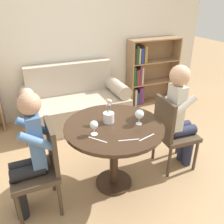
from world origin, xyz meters
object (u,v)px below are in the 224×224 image
object	(u,v)px
wine_glass_right	(139,115)
bookshelf_right	(146,73)
chair_left	(41,165)
flower_vase	(109,116)
chair_right	(171,131)
couch	(75,104)
wine_glass_left	(94,125)
person_left	(28,155)
person_right	(180,115)

from	to	relation	value
wine_glass_right	bookshelf_right	bearing A→B (deg)	57.67
chair_left	flower_vase	distance (m)	0.79
wine_glass_right	chair_right	bearing A→B (deg)	11.78
bookshelf_right	chair_left	xyz separation A→B (m)	(-2.19, -1.86, -0.10)
couch	bookshelf_right	bearing A→B (deg)	10.57
wine_glass_left	bookshelf_right	bearing A→B (deg)	48.83
wine_glass_left	wine_glass_right	world-z (taller)	wine_glass_right
wine_glass_left	person_left	bearing A→B (deg)	173.45
couch	person_right	world-z (taller)	person_right
chair_right	wine_glass_left	world-z (taller)	chair_right
chair_left	wine_glass_right	distance (m)	1.04
chair_left	flower_vase	world-z (taller)	flower_vase
person_left	person_right	xyz separation A→B (m)	(1.65, 0.04, 0.05)
wine_glass_left	flower_vase	bearing A→B (deg)	38.34
chair_right	couch	bearing A→B (deg)	28.89
person_left	person_right	size ratio (longest dim) A/B	0.96
person_right	flower_vase	world-z (taller)	person_right
chair_right	person_right	bearing A→B (deg)	-92.38
chair_left	wine_glass_left	distance (m)	0.61
chair_right	flower_vase	world-z (taller)	flower_vase
wine_glass_left	couch	bearing A→B (deg)	81.88
person_right	flower_vase	bearing A→B (deg)	89.28
couch	person_right	xyz separation A→B (m)	(0.82, -1.55, 0.38)
couch	wine_glass_right	bearing A→B (deg)	-81.81
person_left	wine_glass_right	distance (m)	1.09
bookshelf_right	wine_glass_right	distance (m)	2.28
bookshelf_right	flower_vase	distance (m)	2.31
person_left	wine_glass_left	bearing A→B (deg)	82.90
person_left	wine_glass_left	world-z (taller)	person_left
chair_left	chair_right	distance (m)	1.47
wine_glass_left	wine_glass_right	distance (m)	0.47
person_left	wine_glass_left	size ratio (longest dim) A/B	8.77
person_left	flower_vase	world-z (taller)	person_left
bookshelf_right	wine_glass_right	world-z (taller)	bookshelf_right
chair_right	person_left	distance (m)	1.57
bookshelf_right	flower_vase	xyz separation A→B (m)	(-1.47, -1.76, 0.23)
chair_left	wine_glass_right	xyz separation A→B (m)	(0.97, -0.06, 0.36)
bookshelf_right	chair_right	size ratio (longest dim) A/B	1.34
couch	bookshelf_right	size ratio (longest dim) A/B	1.35
bookshelf_right	chair_right	xyz separation A→B (m)	(-0.71, -1.81, -0.10)
bookshelf_right	chair_left	world-z (taller)	bookshelf_right
couch	bookshelf_right	xyz separation A→B (m)	(1.45, 0.27, 0.28)
person_right	wine_glass_right	distance (m)	0.61
chair_right	wine_glass_right	bearing A→B (deg)	105.16
person_left	wine_glass_right	world-z (taller)	person_left
couch	flower_vase	size ratio (longest dim) A/B	6.69
wine_glass_right	person_right	bearing A→B (deg)	9.30
chair_left	person_right	world-z (taller)	person_right
couch	bookshelf_right	distance (m)	1.50
chair_left	wine_glass_right	bearing A→B (deg)	86.08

